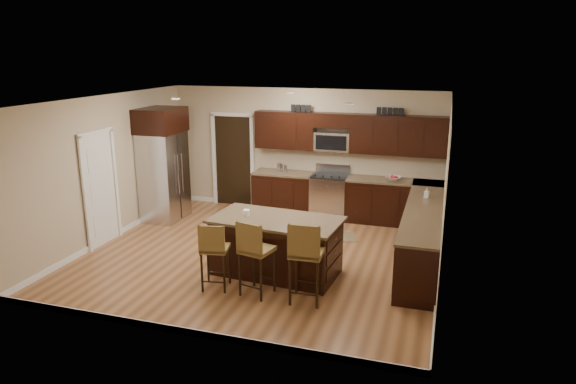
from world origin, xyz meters
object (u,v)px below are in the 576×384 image
(range, at_px, (330,196))
(island, at_px, (276,248))
(stool_mid, at_px, (254,250))
(stool_right, at_px, (306,253))
(stool_left, at_px, (214,249))
(refrigerator, at_px, (163,163))

(range, relative_size, island, 0.53)
(stool_mid, xyz_separation_m, stool_right, (0.77, -0.01, 0.04))
(island, bearing_deg, stool_right, -45.02)
(stool_left, bearing_deg, refrigerator, 120.98)
(stool_left, xyz_separation_m, stool_mid, (0.64, -0.01, 0.06))
(stool_mid, bearing_deg, range, 99.78)
(stool_mid, relative_size, stool_right, 0.95)
(range, distance_m, stool_right, 3.96)
(stool_mid, height_order, stool_right, stool_right)
(refrigerator, bearing_deg, range, 19.00)
(stool_mid, bearing_deg, island, 99.80)
(island, distance_m, stool_mid, 0.89)
(island, height_order, stool_mid, stool_mid)
(refrigerator, bearing_deg, stool_right, -35.91)
(island, xyz_separation_m, stool_mid, (-0.05, -0.85, 0.28))
(range, height_order, stool_left, range)
(stool_right, bearing_deg, refrigerator, 141.21)
(island, distance_m, stool_left, 1.11)
(stool_left, relative_size, refrigerator, 0.44)
(range, relative_size, stool_right, 0.92)
(stool_mid, bearing_deg, refrigerator, 151.03)
(stool_left, height_order, stool_right, stool_right)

